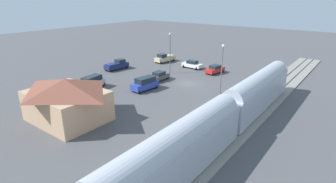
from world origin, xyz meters
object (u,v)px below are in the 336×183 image
at_px(passenger_train, 228,112).
at_px(light_pole_lot_center, 170,48).
at_px(sedan_red, 215,69).
at_px(light_pole_near_platform, 222,64).
at_px(suv_silver, 92,82).
at_px(pedestrian_on_platform, 245,89).
at_px(suv_blue, 145,83).
at_px(pickup_tan, 165,58).
at_px(sedan_white, 192,64).
at_px(pickup_navy, 117,65).
at_px(station_building, 67,99).
at_px(sedan_charcoal, 159,76).

height_order(passenger_train, light_pole_lot_center, light_pole_lot_center).
xyz_separation_m(sedan_red, light_pole_near_platform, (-6.51, 10.67, 4.20)).
distance_m(suv_silver, light_pole_lot_center, 17.25).
xyz_separation_m(pedestrian_on_platform, light_pole_lot_center, (17.61, -3.85, 3.86)).
distance_m(suv_blue, light_pole_lot_center, 12.15).
xyz_separation_m(suv_blue, suv_silver, (7.80, 4.99, 0.00)).
relative_size(pickup_tan, sedan_white, 1.24).
relative_size(pickup_navy, sedan_white, 1.22).
distance_m(pedestrian_on_platform, light_pole_lot_center, 18.43).
height_order(passenger_train, pickup_navy, passenger_train).
distance_m(passenger_train, station_building, 19.87).
distance_m(pedestrian_on_platform, suv_silver, 25.54).
distance_m(suv_blue, sedan_red, 17.14).
bearing_deg(pickup_navy, station_building, 123.28).
relative_size(suv_silver, light_pole_lot_center, 0.63).
xyz_separation_m(passenger_train, light_pole_lot_center, (20.90, -17.31, 2.28)).
bearing_deg(light_pole_near_platform, sedan_white, -42.24).
bearing_deg(light_pole_lot_center, suv_silver, 73.30).
height_order(suv_silver, light_pole_lot_center, light_pole_lot_center).
xyz_separation_m(pickup_tan, sedan_charcoal, (-8.33, 12.56, -0.15)).
distance_m(suv_blue, sedan_white, 17.25).
xyz_separation_m(sedan_charcoal, light_pole_lot_center, (1.50, -5.49, 4.26)).
bearing_deg(pickup_navy, pedestrian_on_platform, -178.35).
bearing_deg(light_pole_lot_center, passenger_train, 140.37).
height_order(sedan_red, light_pole_near_platform, light_pole_near_platform).
bearing_deg(station_building, pickup_tan, -73.47).
relative_size(pedestrian_on_platform, sedan_white, 0.38).
bearing_deg(pedestrian_on_platform, sedan_white, -31.88).
distance_m(pickup_navy, suv_blue, 15.30).
distance_m(suv_blue, light_pole_near_platform, 13.16).
bearing_deg(station_building, pedestrian_on_platform, -123.91).
height_order(station_building, suv_silver, station_building).
bearing_deg(pickup_navy, pickup_tan, -109.17).
distance_m(sedan_white, suv_silver, 23.09).
bearing_deg(light_pole_near_platform, sedan_charcoal, 1.13).
relative_size(pickup_tan, light_pole_lot_center, 0.68).
height_order(suv_silver, sedan_charcoal, suv_silver).
bearing_deg(suv_blue, pickup_navy, -24.76).
bearing_deg(pedestrian_on_platform, suv_blue, 26.32).
distance_m(pickup_navy, light_pole_lot_center, 12.57).
relative_size(station_building, sedan_white, 2.27).
relative_size(pedestrian_on_platform, pickup_navy, 0.31).
bearing_deg(passenger_train, light_pole_lot_center, -39.63).
xyz_separation_m(pickup_navy, sedan_white, (-12.52, -10.78, -0.15)).
xyz_separation_m(passenger_train, suv_blue, (17.92, -6.22, -1.71)).
relative_size(pickup_navy, sedan_red, 1.17).
bearing_deg(suv_silver, light_pole_near_platform, -150.22).
bearing_deg(suv_silver, pedestrian_on_platform, -151.42).
xyz_separation_m(passenger_train, light_pole_near_platform, (6.80, -12.06, 2.22)).
distance_m(pickup_navy, sedan_red, 21.08).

